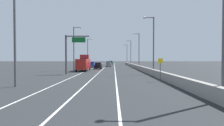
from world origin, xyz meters
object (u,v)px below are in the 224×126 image
lamp_post_left_near (17,27)px  car_green_1 (111,63)px  car_blue_3 (92,65)px  lamp_post_right_second (152,41)px  lamp_post_right_near (221,11)px  speed_advisory_sign (160,68)px  car_black_0 (98,66)px  lamp_post_right_fourth (130,51)px  car_gray_2 (109,64)px  lamp_post_right_third (138,48)px  box_truck (84,63)px  lamp_post_left_far (88,51)px  lamp_post_right_fifth (127,53)px  lamp_post_left_mid (75,46)px  overhead_sign_gantry (70,50)px

lamp_post_left_near → car_green_1: lamp_post_left_near is taller
car_blue_3 → car_green_1: bearing=80.2°
lamp_post_right_second → lamp_post_right_near: bearing=-89.9°
speed_advisory_sign → car_green_1: 71.68m
lamp_post_left_near → car_blue_3: (2.62, 41.87, -5.28)m
lamp_post_right_second → car_black_0: lamp_post_right_second is taller
lamp_post_right_second → car_blue_3: size_ratio=2.32×
lamp_post_right_fourth → car_gray_2: 14.52m
speed_advisory_sign → lamp_post_right_third: lamp_post_right_third is taller
car_blue_3 → lamp_post_right_third: bearing=-17.3°
lamp_post_right_third → lamp_post_right_second: bearing=-90.8°
box_truck → car_black_0: bearing=71.2°
lamp_post_right_fourth → lamp_post_left_near: (-17.30, -58.72, 0.00)m
lamp_post_right_fourth → box_truck: size_ratio=1.40×
lamp_post_right_second → lamp_post_left_far: size_ratio=1.00×
lamp_post_right_fifth → car_blue_3: lamp_post_right_fifth is taller
lamp_post_right_fourth → lamp_post_right_fifth: bearing=90.2°
lamp_post_right_second → lamp_post_left_near: (-17.48, -15.57, 0.00)m
lamp_post_left_far → car_blue_3: lamp_post_left_far is taller
car_blue_3 → box_truck: size_ratio=0.60×
speed_advisory_sign → lamp_post_left_far: lamp_post_left_far is taller
lamp_post_right_third → car_green_1: 40.20m
lamp_post_right_second → car_green_1: bearing=98.4°
speed_advisory_sign → car_blue_3: speed_advisory_sign is taller
lamp_post_left_near → car_black_0: 34.22m
lamp_post_right_third → box_truck: lamp_post_right_third is taller
lamp_post_right_fourth → lamp_post_left_far: bearing=-158.2°
lamp_post_left_mid → box_truck: lamp_post_left_mid is taller
lamp_post_left_near → lamp_post_left_mid: size_ratio=1.00×
lamp_post_right_fourth → car_black_0: (-11.74, -25.37, -5.31)m
car_green_1 → car_gray_2: 27.16m
overhead_sign_gantry → lamp_post_left_mid: 10.56m
speed_advisory_sign → lamp_post_right_third: bearing=87.2°
lamp_post_right_fifth → car_gray_2: (-9.10, -31.55, -5.23)m
lamp_post_right_fourth → overhead_sign_gantry: bearing=-109.9°
car_gray_2 → box_truck: box_truck is taller
lamp_post_right_third → lamp_post_left_near: 41.18m
lamp_post_right_near → lamp_post_left_near: size_ratio=1.00×
overhead_sign_gantry → car_black_0: (3.92, 17.82, -3.76)m
lamp_post_right_near → car_green_1: 82.57m
overhead_sign_gantry → speed_advisory_sign: bearing=-36.9°
lamp_post_right_near → lamp_post_left_far: same height
lamp_post_left_near → lamp_post_right_fourth: bearing=73.6°
lamp_post_right_second → car_gray_2: (-9.34, 33.17, -5.23)m
lamp_post_right_second → lamp_post_right_fourth: same height
lamp_post_left_near → car_green_1: size_ratio=2.62×
lamp_post_right_near → lamp_post_right_fourth: size_ratio=1.00×
lamp_post_right_third → lamp_post_left_far: 23.05m
speed_advisory_sign → car_green_1: speed_advisory_sign is taller
speed_advisory_sign → overhead_sign_gantry: bearing=143.1°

